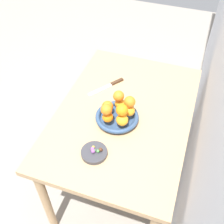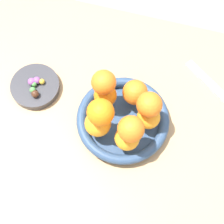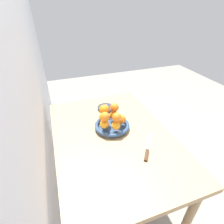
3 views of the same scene
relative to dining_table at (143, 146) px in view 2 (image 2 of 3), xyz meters
name	(u,v)px [view 2 (image 2 of 3)]	position (x,y,z in m)	size (l,w,h in m)	color
ground_plane	(131,187)	(0.00, 0.00, -0.65)	(6.00, 6.00, 0.00)	gray
dining_table	(143,146)	(0.00, 0.00, 0.00)	(1.10, 0.76, 0.74)	tan
fruit_bowl	(123,120)	(0.07, -0.02, 0.11)	(0.24, 0.24, 0.04)	navy
candy_dish	(35,87)	(0.33, -0.06, 0.10)	(0.14, 0.14, 0.02)	#333338
orange_0	(148,117)	(0.01, -0.03, 0.16)	(0.06, 0.06, 0.06)	orange
orange_1	(135,92)	(0.05, -0.08, 0.16)	(0.07, 0.07, 0.07)	orange
orange_2	(105,95)	(0.13, -0.06, 0.16)	(0.06, 0.06, 0.06)	orange
orange_3	(98,124)	(0.12, 0.03, 0.16)	(0.07, 0.07, 0.07)	orange
orange_4	(127,138)	(0.04, 0.04, 0.16)	(0.06, 0.06, 0.06)	orange
orange_5	(101,112)	(0.11, 0.02, 0.23)	(0.07, 0.07, 0.07)	orange
orange_6	(131,129)	(0.04, 0.04, 0.22)	(0.06, 0.06, 0.06)	orange
orange_7	(149,105)	(0.01, -0.03, 0.22)	(0.06, 0.06, 0.06)	orange
orange_8	(104,82)	(0.13, -0.06, 0.22)	(0.06, 0.06, 0.06)	orange
candy_ball_0	(32,82)	(0.34, -0.06, 0.12)	(0.02, 0.02, 0.02)	#8C4C99
candy_ball_1	(37,80)	(0.32, -0.07, 0.12)	(0.02, 0.02, 0.02)	#8C4C99
candy_ball_2	(42,81)	(0.31, -0.07, 0.12)	(0.02, 0.02, 0.02)	gold
candy_ball_3	(33,90)	(0.32, -0.04, 0.12)	(0.02, 0.02, 0.02)	#4C9947
candy_ball_4	(34,84)	(0.33, -0.05, 0.12)	(0.02, 0.02, 0.02)	#4C9947
candy_ball_5	(35,94)	(0.31, -0.03, 0.12)	(0.02, 0.02, 0.02)	#472819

